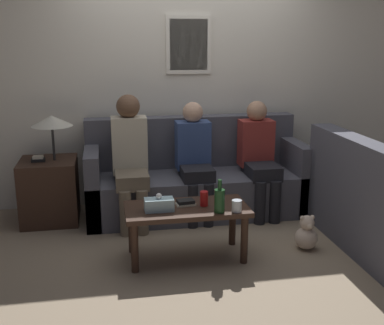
{
  "coord_description": "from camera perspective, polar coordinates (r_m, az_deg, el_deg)",
  "views": [
    {
      "loc": [
        -0.9,
        -4.21,
        1.78
      ],
      "look_at": [
        -0.14,
        -0.07,
        0.68
      ],
      "focal_mm": 45.0,
      "sensor_mm": 36.0,
      "label": 1
    }
  ],
  "objects": [
    {
      "name": "ground_plane",
      "position": [
        4.66,
        1.53,
        -7.78
      ],
      "size": [
        16.0,
        16.0,
        0.0
      ],
      "primitive_type": "plane",
      "color": "gray"
    },
    {
      "name": "person_right",
      "position": [
        4.94,
        7.93,
        1.01
      ],
      "size": [
        0.34,
        0.6,
        1.15
      ],
      "color": "black",
      "rests_on": "ground_plane"
    },
    {
      "name": "book_stack",
      "position": [
        3.95,
        -0.76,
        -4.77
      ],
      "size": [
        0.17,
        0.12,
        0.04
      ],
      "color": "beige",
      "rests_on": "coffee_table"
    },
    {
      "name": "tissue_box",
      "position": [
        3.83,
        -3.93,
        -4.96
      ],
      "size": [
        0.23,
        0.12,
        0.15
      ],
      "color": "silver",
      "rests_on": "coffee_table"
    },
    {
      "name": "teddy_bear",
      "position": [
        4.3,
        13.4,
        -8.28
      ],
      "size": [
        0.2,
        0.2,
        0.31
      ],
      "color": "beige",
      "rests_on": "ground_plane"
    },
    {
      "name": "soda_can",
      "position": [
        3.92,
        1.44,
        -4.3
      ],
      "size": [
        0.07,
        0.07,
        0.12
      ],
      "color": "red",
      "rests_on": "coffee_table"
    },
    {
      "name": "wine_bottle",
      "position": [
        3.77,
        3.28,
        -4.46
      ],
      "size": [
        0.08,
        0.08,
        0.27
      ],
      "color": "#19421E",
      "rests_on": "coffee_table"
    },
    {
      "name": "couch_main",
      "position": [
        5.01,
        0.38,
        -2.11
      ],
      "size": [
        2.22,
        0.81,
        0.97
      ],
      "color": "#4C4C56",
      "rests_on": "ground_plane"
    },
    {
      "name": "wall_back",
      "position": [
        5.23,
        -0.48,
        9.44
      ],
      "size": [
        9.0,
        0.08,
        2.6
      ],
      "color": "silver",
      "rests_on": "ground_plane"
    },
    {
      "name": "side_table_with_lamp",
      "position": [
        4.93,
        -16.49,
        -2.61
      ],
      "size": [
        0.54,
        0.54,
        1.06
      ],
      "color": "#382319",
      "rests_on": "ground_plane"
    },
    {
      "name": "coffee_table",
      "position": [
        3.94,
        -0.65,
        -6.24
      ],
      "size": [
        1.0,
        0.49,
        0.44
      ],
      "color": "#382319",
      "rests_on": "ground_plane"
    },
    {
      "name": "person_left",
      "position": [
        4.65,
        -7.33,
        0.86
      ],
      "size": [
        0.34,
        0.61,
        1.25
      ],
      "color": "#756651",
      "rests_on": "ground_plane"
    },
    {
      "name": "drinking_glass",
      "position": [
        3.82,
        5.33,
        -5.14
      ],
      "size": [
        0.08,
        0.08,
        0.09
      ],
      "color": "silver",
      "rests_on": "coffee_table"
    },
    {
      "name": "person_middle",
      "position": [
        4.79,
        0.32,
        0.76
      ],
      "size": [
        0.34,
        0.57,
        1.16
      ],
      "color": "black",
      "rests_on": "ground_plane"
    },
    {
      "name": "couch_side",
      "position": [
        4.43,
        21.77,
        -5.46
      ],
      "size": [
        0.81,
        1.59,
        0.97
      ],
      "rotation": [
        0.0,
        0.0,
        1.57
      ],
      "color": "#4C4C56",
      "rests_on": "ground_plane"
    }
  ]
}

